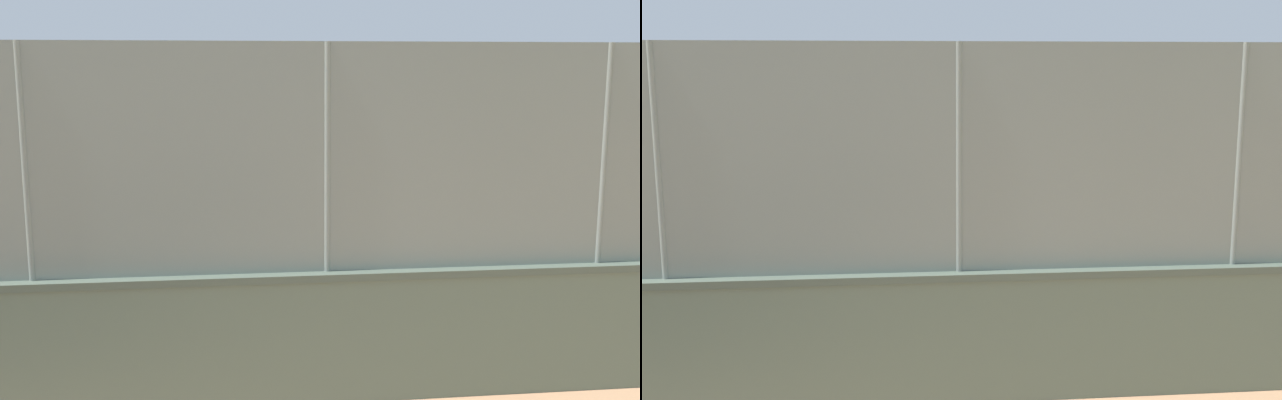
% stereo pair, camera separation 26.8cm
% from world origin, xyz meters
% --- Properties ---
extents(ground_plane, '(260.00, 260.00, 0.00)m').
position_xyz_m(ground_plane, '(0.00, 0.00, 0.00)').
color(ground_plane, tan).
extents(perimeter_wall, '(24.58, 0.80, 1.44)m').
position_xyz_m(perimeter_wall, '(-2.97, 12.75, 0.73)').
color(perimeter_wall, slate).
rests_on(perimeter_wall, ground_plane).
extents(fence_panel_on_wall, '(24.15, 0.50, 2.39)m').
position_xyz_m(fence_panel_on_wall, '(-2.97, 12.75, 2.63)').
color(fence_panel_on_wall, gray).
rests_on(fence_panel_on_wall, perimeter_wall).
extents(player_crossing_court, '(0.78, 1.17, 1.68)m').
position_xyz_m(player_crossing_court, '(1.12, 9.84, 0.99)').
color(player_crossing_court, '#B2B2B2').
rests_on(player_crossing_court, ground_plane).
extents(player_near_wall_returning, '(0.90, 0.75, 1.73)m').
position_xyz_m(player_near_wall_returning, '(-3.05, -1.85, 1.02)').
color(player_near_wall_returning, '#591919').
rests_on(player_near_wall_returning, ground_plane).
extents(player_at_service_line, '(0.80, 1.13, 1.59)m').
position_xyz_m(player_at_service_line, '(3.33, 4.82, 0.94)').
color(player_at_service_line, '#B2B2B2').
rests_on(player_at_service_line, ground_plane).
extents(sports_ball, '(0.11, 0.11, 0.11)m').
position_xyz_m(sports_ball, '(1.75, 10.72, 0.05)').
color(sports_ball, white).
rests_on(sports_ball, ground_plane).
extents(spare_ball_by_wall, '(0.12, 0.12, 0.12)m').
position_xyz_m(spare_ball_by_wall, '(-1.45, 11.45, 0.06)').
color(spare_ball_by_wall, white).
rests_on(spare_ball_by_wall, ground_plane).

